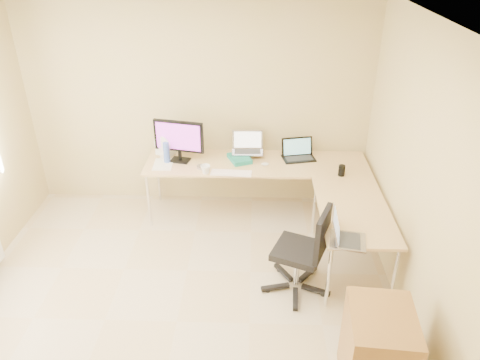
{
  "coord_description": "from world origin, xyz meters",
  "views": [
    {
      "loc": [
        0.69,
        -3.05,
        3.19
      ],
      "look_at": [
        0.55,
        1.1,
        0.9
      ],
      "focal_mm": 34.27,
      "sensor_mm": 36.0,
      "label": 1
    }
  ],
  "objects_px": {
    "mug": "(206,169)",
    "cabinet": "(376,356)",
    "laptop_center": "(248,143)",
    "keyboard": "(231,173)",
    "office_chair": "(298,247)",
    "desk_fan": "(164,147)",
    "desk_return": "(350,238)",
    "laptop_black": "(299,150)",
    "desk_main": "(256,189)",
    "monitor": "(179,141)",
    "water_bottle": "(166,153)",
    "laptop_return": "(349,230)"
  },
  "relations": [
    {
      "from": "monitor",
      "to": "keyboard",
      "type": "relative_size",
      "value": 1.29
    },
    {
      "from": "keyboard",
      "to": "desk_main",
      "type": "bearing_deg",
      "value": 49.39
    },
    {
      "from": "desk_return",
      "to": "laptop_center",
      "type": "bearing_deg",
      "value": 132.76
    },
    {
      "from": "keyboard",
      "to": "laptop_return",
      "type": "bearing_deg",
      "value": -44.95
    },
    {
      "from": "desk_fan",
      "to": "cabinet",
      "type": "relative_size",
      "value": 0.34
    },
    {
      "from": "laptop_black",
      "to": "keyboard",
      "type": "relative_size",
      "value": 0.82
    },
    {
      "from": "desk_main",
      "to": "mug",
      "type": "xyz_separation_m",
      "value": [
        -0.58,
        -0.3,
        0.42
      ]
    },
    {
      "from": "water_bottle",
      "to": "office_chair",
      "type": "relative_size",
      "value": 0.26
    },
    {
      "from": "laptop_black",
      "to": "monitor",
      "type": "bearing_deg",
      "value": 171.69
    },
    {
      "from": "keyboard",
      "to": "cabinet",
      "type": "relative_size",
      "value": 0.57
    },
    {
      "from": "desk_main",
      "to": "monitor",
      "type": "relative_size",
      "value": 4.4
    },
    {
      "from": "desk_fan",
      "to": "office_chair",
      "type": "bearing_deg",
      "value": -19.36
    },
    {
      "from": "monitor",
      "to": "desk_return",
      "type": "bearing_deg",
      "value": -16.05
    },
    {
      "from": "water_bottle",
      "to": "cabinet",
      "type": "bearing_deg",
      "value": -51.1
    },
    {
      "from": "desk_main",
      "to": "keyboard",
      "type": "relative_size",
      "value": 5.69
    },
    {
      "from": "desk_fan",
      "to": "office_chair",
      "type": "relative_size",
      "value": 0.29
    },
    {
      "from": "laptop_center",
      "to": "mug",
      "type": "height_order",
      "value": "laptop_center"
    },
    {
      "from": "desk_main",
      "to": "desk_return",
      "type": "bearing_deg",
      "value": -45.73
    },
    {
      "from": "keyboard",
      "to": "laptop_black",
      "type": "bearing_deg",
      "value": 30.82
    },
    {
      "from": "desk_main",
      "to": "mug",
      "type": "bearing_deg",
      "value": -152.94
    },
    {
      "from": "desk_return",
      "to": "office_chair",
      "type": "distance_m",
      "value": 0.68
    },
    {
      "from": "laptop_black",
      "to": "desk_return",
      "type": "bearing_deg",
      "value": -79.59
    },
    {
      "from": "laptop_center",
      "to": "desk_fan",
      "type": "relative_size",
      "value": 1.35
    },
    {
      "from": "laptop_center",
      "to": "cabinet",
      "type": "bearing_deg",
      "value": -70.21
    },
    {
      "from": "desk_return",
      "to": "monitor",
      "type": "relative_size",
      "value": 2.16
    },
    {
      "from": "laptop_center",
      "to": "cabinet",
      "type": "height_order",
      "value": "laptop_center"
    },
    {
      "from": "keyboard",
      "to": "desk_return",
      "type": "bearing_deg",
      "value": -25.37
    },
    {
      "from": "water_bottle",
      "to": "cabinet",
      "type": "height_order",
      "value": "water_bottle"
    },
    {
      "from": "mug",
      "to": "cabinet",
      "type": "xyz_separation_m",
      "value": [
        1.49,
        -2.19,
        -0.42
      ]
    },
    {
      "from": "laptop_center",
      "to": "laptop_return",
      "type": "height_order",
      "value": "laptop_center"
    },
    {
      "from": "water_bottle",
      "to": "laptop_return",
      "type": "height_order",
      "value": "water_bottle"
    },
    {
      "from": "mug",
      "to": "monitor",
      "type": "bearing_deg",
      "value": 137.22
    },
    {
      "from": "desk_main",
      "to": "office_chair",
      "type": "relative_size",
      "value": 2.76
    },
    {
      "from": "laptop_center",
      "to": "water_bottle",
      "type": "relative_size",
      "value": 1.49
    },
    {
      "from": "monitor",
      "to": "laptop_return",
      "type": "distance_m",
      "value": 2.34
    },
    {
      "from": "mug",
      "to": "desk_fan",
      "type": "distance_m",
      "value": 0.67
    },
    {
      "from": "desk_return",
      "to": "desk_fan",
      "type": "relative_size",
      "value": 4.65
    },
    {
      "from": "laptop_black",
      "to": "mug",
      "type": "relative_size",
      "value": 3.5
    },
    {
      "from": "laptop_black",
      "to": "desk_fan",
      "type": "distance_m",
      "value": 1.64
    },
    {
      "from": "monitor",
      "to": "desk_fan",
      "type": "distance_m",
      "value": 0.25
    },
    {
      "from": "office_chair",
      "to": "keyboard",
      "type": "bearing_deg",
      "value": 145.6
    },
    {
      "from": "desk_return",
      "to": "laptop_center",
      "type": "xyz_separation_m",
      "value": [
        -1.09,
        1.18,
        0.54
      ]
    },
    {
      "from": "desk_fan",
      "to": "laptop_return",
      "type": "distance_m",
      "value": 2.54
    },
    {
      "from": "desk_return",
      "to": "cabinet",
      "type": "distance_m",
      "value": 1.49
    },
    {
      "from": "keyboard",
      "to": "office_chair",
      "type": "distance_m",
      "value": 1.28
    },
    {
      "from": "keyboard",
      "to": "laptop_return",
      "type": "relative_size",
      "value": 1.26
    },
    {
      "from": "mug",
      "to": "water_bottle",
      "type": "distance_m",
      "value": 0.56
    },
    {
      "from": "keyboard",
      "to": "desk_fan",
      "type": "xyz_separation_m",
      "value": [
        -0.84,
        0.39,
        0.13
      ]
    },
    {
      "from": "desk_return",
      "to": "mug",
      "type": "distance_m",
      "value": 1.76
    },
    {
      "from": "cabinet",
      "to": "desk_fan",
      "type": "bearing_deg",
      "value": 133.14
    }
  ]
}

